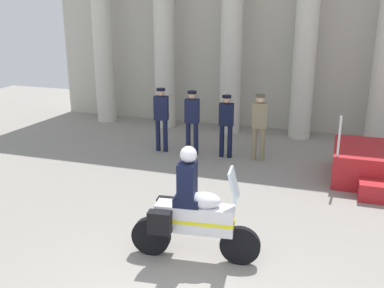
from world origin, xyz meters
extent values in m
cube|color=beige|center=(-0.41, 10.03, 3.98)|extent=(15.08, 0.30, 7.95)
cylinder|color=beige|center=(-5.95, 9.10, 3.44)|extent=(0.66, 0.66, 6.88)
cylinder|color=beige|center=(-3.74, 9.10, 3.44)|extent=(0.66, 0.66, 6.88)
cylinder|color=beige|center=(-1.52, 9.10, 3.44)|extent=(0.66, 0.66, 6.88)
cylinder|color=beige|center=(0.70, 9.10, 3.44)|extent=(0.66, 0.66, 6.88)
cylinder|color=silver|center=(1.84, 5.14, 1.22)|extent=(0.05, 0.05, 0.90)
cylinder|color=#141938|center=(-2.92, 6.47, 0.45)|extent=(0.13, 0.13, 0.90)
cylinder|color=#141938|center=(-2.70, 6.47, 0.45)|extent=(0.13, 0.13, 0.90)
cube|color=#141938|center=(-2.81, 6.47, 1.23)|extent=(0.41, 0.27, 0.66)
sphere|color=tan|center=(-2.81, 6.47, 1.67)|extent=(0.21, 0.21, 0.21)
cylinder|color=black|center=(-2.81, 6.47, 1.74)|extent=(0.24, 0.24, 0.06)
cylinder|color=#141938|center=(-2.03, 6.45, 0.45)|extent=(0.13, 0.13, 0.90)
cylinder|color=#141938|center=(-1.81, 6.45, 0.45)|extent=(0.13, 0.13, 0.90)
cube|color=#141938|center=(-1.92, 6.45, 1.22)|extent=(0.41, 0.27, 0.64)
sphere|color=tan|center=(-1.92, 6.45, 1.64)|extent=(0.21, 0.21, 0.21)
cylinder|color=black|center=(-1.92, 6.45, 1.72)|extent=(0.24, 0.24, 0.06)
cylinder|color=black|center=(-1.11, 6.52, 0.44)|extent=(0.13, 0.13, 0.88)
cylinder|color=black|center=(-0.89, 6.52, 0.44)|extent=(0.13, 0.13, 0.88)
cube|color=black|center=(-1.00, 6.52, 1.18)|extent=(0.41, 0.27, 0.59)
sphere|color=tan|center=(-1.00, 6.52, 1.58)|extent=(0.21, 0.21, 0.21)
cylinder|color=black|center=(-1.00, 6.52, 1.66)|extent=(0.24, 0.24, 0.06)
cylinder|color=#847A5B|center=(-0.24, 6.56, 0.44)|extent=(0.13, 0.13, 0.88)
cylinder|color=#847A5B|center=(-0.02, 6.56, 0.44)|extent=(0.13, 0.13, 0.88)
cube|color=#847A5B|center=(-0.13, 6.56, 1.21)|extent=(0.41, 0.27, 0.65)
sphere|color=beige|center=(-0.13, 6.56, 1.64)|extent=(0.21, 0.21, 0.21)
cylinder|color=#4F4937|center=(-0.13, 6.56, 1.72)|extent=(0.24, 0.24, 0.06)
cylinder|color=black|center=(0.49, 1.54, 0.32)|extent=(0.65, 0.17, 0.64)
cylinder|color=black|center=(-0.95, 1.38, 0.32)|extent=(0.65, 0.21, 0.64)
cube|color=silver|center=(-0.23, 1.46, 0.72)|extent=(1.27, 0.45, 0.44)
ellipsoid|color=silver|center=(-0.08, 1.47, 1.04)|extent=(0.55, 0.37, 0.26)
cube|color=yellow|center=(-0.23, 1.46, 0.70)|extent=(1.29, 0.47, 0.06)
cube|color=silver|center=(0.37, 1.52, 1.34)|extent=(0.20, 0.41, 0.47)
cube|color=black|center=(-0.76, 1.66, 0.72)|extent=(0.38, 0.22, 0.36)
cube|color=black|center=(-0.70, 1.14, 0.72)|extent=(0.38, 0.22, 0.36)
cube|color=black|center=(-0.35, 1.44, 1.01)|extent=(0.43, 0.38, 0.14)
cube|color=black|center=(-0.35, 1.44, 1.36)|extent=(0.30, 0.39, 0.56)
sphere|color=silver|center=(-0.33, 1.45, 1.77)|extent=(0.26, 0.26, 0.26)
camera|label=1|loc=(1.72, -4.61, 3.93)|focal=41.91mm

